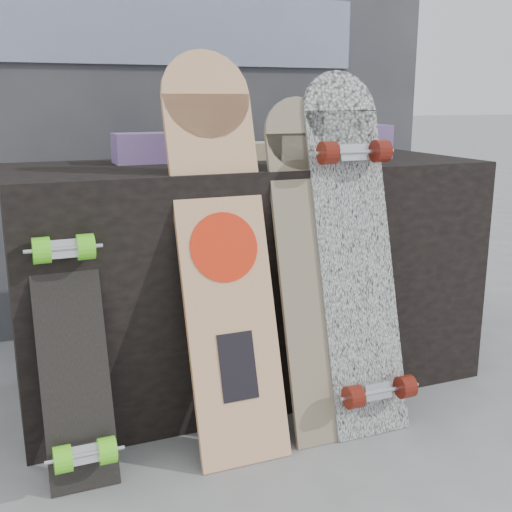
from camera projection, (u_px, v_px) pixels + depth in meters
name	position (u px, v px, depth m)	size (l,w,h in m)	color
ground	(311.00, 445.00, 1.93)	(60.00, 60.00, 0.00)	slate
vendor_table	(250.00, 275.00, 2.28)	(1.60, 0.60, 0.80)	black
booth	(179.00, 78.00, 2.88)	(2.40, 0.22, 2.20)	#35353A
merch_box_purple	(141.00, 148.00, 2.15)	(0.18, 0.12, 0.10)	#663C7C
merch_box_small	(366.00, 141.00, 2.33)	(0.14, 0.14, 0.12)	#663C7C
merch_box_flat	(252.00, 151.00, 2.28)	(0.22, 0.10, 0.06)	#D1B78C
longboard_geisha	(223.00, 241.00, 1.85)	(0.27, 0.38, 1.16)	#CBAB89
longboard_celtic	(312.00, 258.00, 1.95)	(0.23, 0.30, 1.02)	beige
longboard_cascadia	(356.00, 245.00, 1.99)	(0.25, 0.37, 1.10)	white
skateboard_dark	(71.00, 332.00, 1.71)	(0.18, 0.33, 0.80)	black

